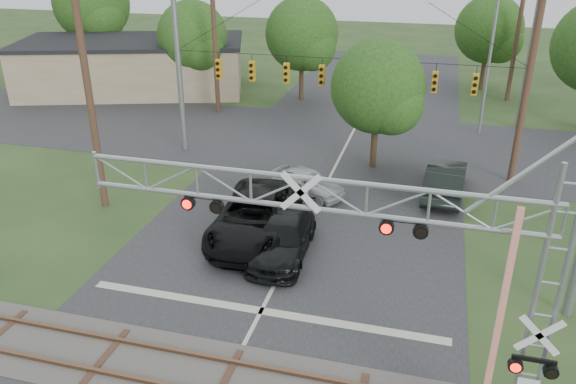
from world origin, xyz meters
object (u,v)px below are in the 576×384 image
(crossing_gantry, at_px, (393,269))
(car_dark, at_px, (283,237))
(pickup_black, at_px, (255,216))
(streetlight, at_px, (487,56))
(commercial_building, at_px, (134,65))
(traffic_signal_span, at_px, (356,68))
(sedan_silver, at_px, (307,182))

(crossing_gantry, distance_m, car_dark, 10.15)
(pickup_black, bearing_deg, streetlight, 56.37)
(pickup_black, distance_m, commercial_building, 28.21)
(crossing_gantry, xyz_separation_m, traffic_signal_span, (-3.74, 18.37, 0.74))
(traffic_signal_span, distance_m, sedan_silver, 6.84)
(crossing_gantry, relative_size, streetlight, 1.27)
(pickup_black, bearing_deg, car_dark, -40.46)
(commercial_building, xyz_separation_m, streetlight, (27.73, -4.55, 3.03))
(crossing_gantry, xyz_separation_m, streetlight, (3.39, 26.30, 0.29))
(sedan_silver, xyz_separation_m, commercial_building, (-19.06, 16.98, 1.44))
(crossing_gantry, bearing_deg, commercial_building, 128.28)
(streetlight, bearing_deg, crossing_gantry, -97.35)
(crossing_gantry, bearing_deg, streetlight, 82.65)
(pickup_black, relative_size, sedan_silver, 1.71)
(sedan_silver, bearing_deg, commercial_building, 74.85)
(crossing_gantry, height_order, streetlight, streetlight)
(car_dark, bearing_deg, pickup_black, 141.09)
(pickup_black, height_order, commercial_building, commercial_building)
(crossing_gantry, xyz_separation_m, sedan_silver, (-5.28, 13.86, -4.18))
(car_dark, bearing_deg, traffic_signal_span, 81.32)
(commercial_building, relative_size, streetlight, 2.19)
(traffic_signal_span, relative_size, pickup_black, 2.79)
(crossing_gantry, relative_size, traffic_signal_span, 0.61)
(streetlight, bearing_deg, car_dark, -114.26)
(crossing_gantry, xyz_separation_m, commercial_building, (-24.34, 30.85, -2.74))
(traffic_signal_span, height_order, pickup_black, traffic_signal_span)
(commercial_building, bearing_deg, streetlight, -27.81)
(crossing_gantry, distance_m, pickup_black, 11.79)
(sedan_silver, relative_size, commercial_building, 0.20)
(streetlight, bearing_deg, sedan_silver, -124.89)
(crossing_gantry, relative_size, pickup_black, 1.69)
(crossing_gantry, relative_size, commercial_building, 0.58)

